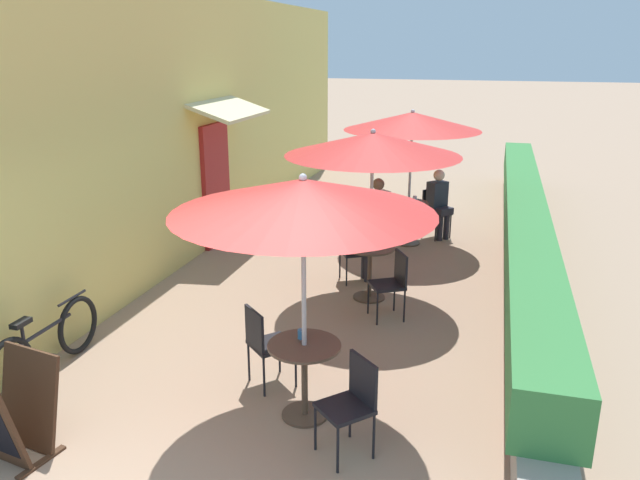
{
  "coord_description": "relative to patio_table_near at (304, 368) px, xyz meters",
  "views": [
    {
      "loc": [
        2.19,
        -3.46,
        3.38
      ],
      "look_at": [
        0.15,
        3.8,
        1.0
      ],
      "focal_mm": 35.0,
      "sensor_mm": 36.0,
      "label": 1
    }
  ],
  "objects": [
    {
      "name": "cafe_facade_wall",
      "position": [
        -3.2,
        5.3,
        1.58
      ],
      "size": [
        0.98,
        13.79,
        4.2
      ],
      "color": "#E0CC6B",
      "rests_on": "ground_plane"
    },
    {
      "name": "planter_hedge",
      "position": [
        2.1,
        5.33,
        0.03
      ],
      "size": [
        0.6,
        12.79,
        1.01
      ],
      "color": "gray",
      "rests_on": "ground_plane"
    },
    {
      "name": "patio_table_near",
      "position": [
        0.0,
        0.0,
        0.0
      ],
      "size": [
        0.68,
        0.68,
        0.75
      ],
      "color": "brown",
      "rests_on": "ground_plane"
    },
    {
      "name": "patio_umbrella_near",
      "position": [
        0.0,
        0.0,
        1.63
      ],
      "size": [
        2.3,
        2.3,
        2.34
      ],
      "color": "#B7B7BC",
      "rests_on": "ground_plane"
    },
    {
      "name": "cafe_chair_near_left",
      "position": [
        0.55,
        -0.41,
        0.01
      ],
      "size": [
        0.57,
        0.57,
        0.87
      ],
      "rotation": [
        0.0,
        0.0,
        8.67
      ],
      "color": "black",
      "rests_on": "ground_plane"
    },
    {
      "name": "cafe_chair_near_right",
      "position": [
        -0.55,
        0.41,
        0.01
      ],
      "size": [
        0.57,
        0.57,
        0.87
      ],
      "rotation": [
        0.0,
        0.0,
        11.81
      ],
      "color": "black",
      "rests_on": "ground_plane"
    },
    {
      "name": "coffee_cup_near",
      "position": [
        -0.06,
        0.11,
        0.29
      ],
      "size": [
        0.07,
        0.07,
        0.09
      ],
      "color": "teal",
      "rests_on": "patio_table_near"
    },
    {
      "name": "patio_table_mid",
      "position": [
        0.02,
        2.99,
        0.0
      ],
      "size": [
        0.68,
        0.68,
        0.75
      ],
      "color": "brown",
      "rests_on": "ground_plane"
    },
    {
      "name": "patio_umbrella_mid",
      "position": [
        0.02,
        2.99,
        1.63
      ],
      "size": [
        2.3,
        2.3,
        2.34
      ],
      "color": "#B7B7BC",
      "rests_on": "ground_plane"
    },
    {
      "name": "cafe_chair_mid_left",
      "position": [
        -0.39,
        3.55,
        0.01
      ],
      "size": [
        0.55,
        0.55,
        0.87
      ],
      "rotation": [
        0.0,
        0.0,
        5.23
      ],
      "color": "black",
      "rests_on": "ground_plane"
    },
    {
      "name": "seated_patron_mid_left",
      "position": [
        -0.29,
        3.6,
        0.18
      ],
      "size": [
        0.51,
        0.48,
        1.25
      ],
      "rotation": [
        0.0,
        0.0,
        5.23
      ],
      "color": "#23232D",
      "rests_on": "ground_plane"
    },
    {
      "name": "cafe_chair_mid_right",
      "position": [
        0.42,
        2.44,
        0.01
      ],
      "size": [
        0.55,
        0.55,
        0.87
      ],
      "rotation": [
        0.0,
        0.0,
        8.37
      ],
      "color": "black",
      "rests_on": "ground_plane"
    },
    {
      "name": "patio_table_far",
      "position": [
        0.18,
        5.61,
        0.0
      ],
      "size": [
        0.68,
        0.68,
        0.75
      ],
      "color": "brown",
      "rests_on": "ground_plane"
    },
    {
      "name": "patio_umbrella_far",
      "position": [
        0.18,
        5.61,
        1.63
      ],
      "size": [
        2.3,
        2.3,
        2.34
      ],
      "color": "#B7B7BC",
      "rests_on": "ground_plane"
    },
    {
      "name": "cafe_chair_far_left",
      "position": [
        -0.22,
        5.05,
        0.01
      ],
      "size": [
        0.56,
        0.56,
        0.87
      ],
      "rotation": [
        0.0,
        0.0,
        7.13
      ],
      "color": "black",
      "rests_on": "ground_plane"
    },
    {
      "name": "seated_patron_far_left",
      "position": [
        -0.3,
        5.12,
        0.18
      ],
      "size": [
        0.51,
        0.5,
        1.25
      ],
      "rotation": [
        0.0,
        0.0,
        7.13
      ],
      "color": "#23232D",
      "rests_on": "ground_plane"
    },
    {
      "name": "cafe_chair_far_right",
      "position": [
        0.57,
        6.17,
        0.01
      ],
      "size": [
        0.56,
        0.56,
        0.87
      ],
      "rotation": [
        0.0,
        0.0,
        10.27
      ],
      "color": "black",
      "rests_on": "ground_plane"
    },
    {
      "name": "seated_patron_far_right",
      "position": [
        0.65,
        6.1,
        0.18
      ],
      "size": [
        0.51,
        0.5,
        1.25
      ],
      "rotation": [
        0.0,
        0.0,
        10.27
      ],
      "color": "#23232D",
      "rests_on": "ground_plane"
    },
    {
      "name": "coffee_cup_far",
      "position": [
        0.26,
        5.74,
        0.29
      ],
      "size": [
        0.07,
        0.07,
        0.09
      ],
      "color": "white",
      "rests_on": "patio_table_far"
    },
    {
      "name": "bicycle_leaning",
      "position": [
        -2.85,
        -0.0,
        -0.16
      ],
      "size": [
        0.1,
        1.73,
        0.75
      ],
      "rotation": [
        0.0,
        0.0,
        -0.0
      ],
      "color": "black",
      "rests_on": "ground_plane"
    },
    {
      "name": "menu_board",
      "position": [
        -2.23,
        -1.23,
        -0.08
      ],
      "size": [
        0.74,
        0.73,
        0.87
      ],
      "rotation": [
        0.0,
        0.0,
        -0.18
      ],
      "color": "#422819",
      "rests_on": "ground_plane"
    }
  ]
}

